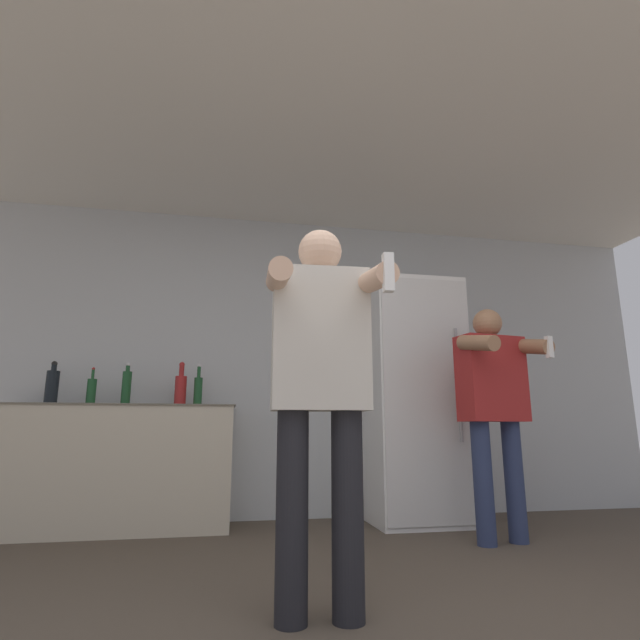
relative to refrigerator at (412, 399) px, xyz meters
name	(u,v)px	position (x,y,z in m)	size (l,w,h in m)	color
wall_back	(274,362)	(-1.09, 0.38, 0.32)	(7.00, 0.06, 2.55)	#B2B7BC
ceiling_slab	(300,134)	(-1.09, -1.02, 1.62)	(7.00, 3.26, 0.05)	silver
refrigerator	(412,399)	(0.00, 0.00, 0.00)	(0.73, 0.73, 1.90)	white
counter	(118,467)	(-2.24, 0.09, -0.51)	(1.65, 0.56, 0.89)	#BCB29E
bottle_red_label	(91,391)	(-2.48, 0.11, 0.04)	(0.07, 0.07, 0.28)	#194723
bottle_dark_rum	(126,387)	(-2.23, 0.11, 0.07)	(0.07, 0.07, 0.32)	#194723
bottle_brown_liquor	(198,390)	(-1.70, 0.11, 0.06)	(0.06, 0.06, 0.32)	#194723
bottle_short_whiskey	(181,388)	(-1.84, 0.11, 0.07)	(0.09, 0.09, 0.34)	maroon
bottle_clear_vodka	(52,386)	(-2.75, 0.11, 0.07)	(0.09, 0.09, 0.32)	black
person_woman_foreground	(321,377)	(-1.12, -1.88, -0.03)	(0.49, 0.55, 1.56)	black
person_man_side	(494,397)	(0.27, -0.80, -0.03)	(0.57, 0.50, 1.53)	navy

